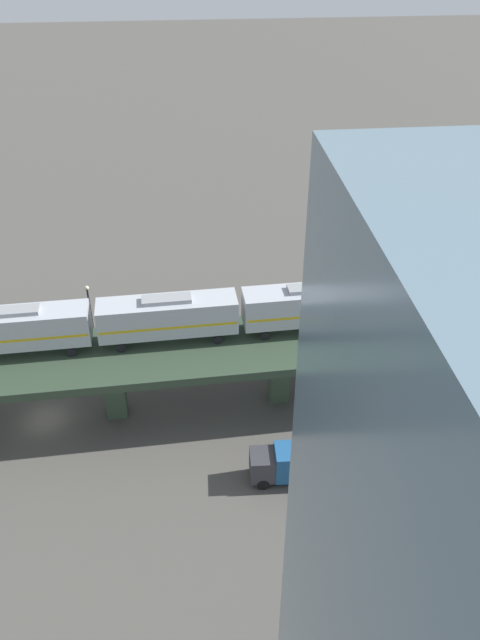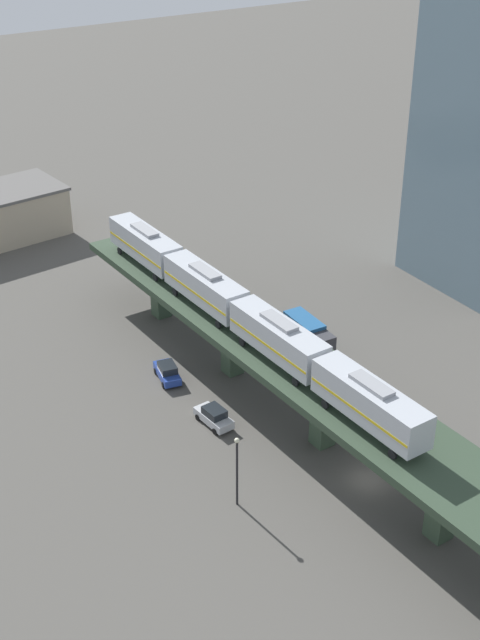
{
  "view_description": "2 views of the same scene",
  "coord_description": "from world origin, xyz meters",
  "px_view_note": "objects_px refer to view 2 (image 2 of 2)",
  "views": [
    {
      "loc": [
        42.62,
        13.71,
        40.05
      ],
      "look_at": [
        -2.23,
        17.97,
        8.32
      ],
      "focal_mm": 35.0,
      "sensor_mm": 36.0,
      "label": 1
    },
    {
      "loc": [
        -42.04,
        -46.54,
        50.84
      ],
      "look_at": [
        -2.23,
        17.97,
        8.32
      ],
      "focal_mm": 50.0,
      "sensor_mm": 36.0,
      "label": 2
    }
  ],
  "objects_px": {
    "subway_train": "(240,311)",
    "street_lamp": "(237,466)",
    "street_car_silver": "(214,416)",
    "delivery_truck": "(308,333)",
    "street_car_blue": "(167,372)"
  },
  "relations": [
    {
      "from": "street_lamp",
      "to": "street_car_blue",
      "type": "bearing_deg",
      "value": 78.93
    },
    {
      "from": "street_car_silver",
      "to": "delivery_truck",
      "type": "bearing_deg",
      "value": 23.66
    },
    {
      "from": "subway_train",
      "to": "delivery_truck",
      "type": "xyz_separation_m",
      "value": [
        11.01,
        3.5,
        -7.6
      ]
    },
    {
      "from": "delivery_truck",
      "to": "street_lamp",
      "type": "relative_size",
      "value": 1.05
    },
    {
      "from": "street_car_silver",
      "to": "street_lamp",
      "type": "distance_m",
      "value": 12.15
    },
    {
      "from": "subway_train",
      "to": "street_lamp",
      "type": "bearing_deg",
      "value": -122.5
    },
    {
      "from": "subway_train",
      "to": "street_car_silver",
      "type": "bearing_deg",
      "value": -145.24
    },
    {
      "from": "street_car_silver",
      "to": "street_car_blue",
      "type": "distance_m",
      "value": 9.4
    },
    {
      "from": "subway_train",
      "to": "street_car_silver",
      "type": "relative_size",
      "value": 10.97
    },
    {
      "from": "subway_train",
      "to": "street_lamp",
      "type": "height_order",
      "value": "subway_train"
    },
    {
      "from": "street_car_silver",
      "to": "delivery_truck",
      "type": "xyz_separation_m",
      "value": [
        16.17,
        7.09,
        0.82
      ]
    },
    {
      "from": "street_car_silver",
      "to": "delivery_truck",
      "type": "relative_size",
      "value": 0.63
    },
    {
      "from": "street_car_blue",
      "to": "street_lamp",
      "type": "bearing_deg",
      "value": -101.07
    },
    {
      "from": "delivery_truck",
      "to": "street_lamp",
      "type": "xyz_separation_m",
      "value": [
        -20.29,
        -18.07,
        2.35
      ]
    },
    {
      "from": "street_car_silver",
      "to": "street_lamp",
      "type": "xyz_separation_m",
      "value": [
        -4.12,
        -10.98,
        3.17
      ]
    }
  ]
}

